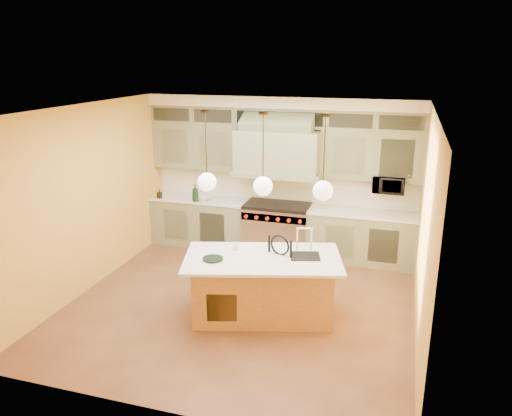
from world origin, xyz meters
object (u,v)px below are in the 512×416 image
(kitchen_island, at_px, (263,285))
(counter_stool, at_px, (274,273))
(range, at_px, (277,228))
(microwave, at_px, (389,184))

(kitchen_island, bearing_deg, counter_stool, -22.11)
(range, xyz_separation_m, kitchen_island, (0.41, -2.39, -0.01))
(kitchen_island, xyz_separation_m, counter_stool, (0.16, -0.02, 0.22))
(range, relative_size, microwave, 2.21)
(counter_stool, xyz_separation_m, microwave, (1.38, 2.52, 0.76))
(range, xyz_separation_m, counter_stool, (0.57, -2.41, 0.21))
(range, height_order, microwave, microwave)
(microwave, bearing_deg, counter_stool, -118.79)
(microwave, bearing_deg, range, -176.88)
(range, height_order, kitchen_island, kitchen_island)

